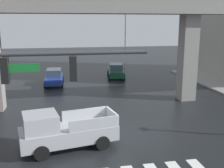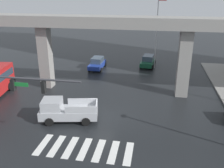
# 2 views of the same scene
# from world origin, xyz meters

# --- Properties ---
(ground_plane) EXTENTS (120.00, 120.00, 0.00)m
(ground_plane) POSITION_xyz_m (0.00, 0.00, 0.00)
(ground_plane) COLOR black
(crosswalk_stripes) EXTENTS (7.15, 2.80, 0.01)m
(crosswalk_stripes) POSITION_xyz_m (-0.00, -5.05, 0.01)
(crosswalk_stripes) COLOR silver
(crosswalk_stripes) RESTS_ON ground
(elevated_overpass) EXTENTS (48.29, 2.60, 8.48)m
(elevated_overpass) POSITION_xyz_m (0.00, 6.54, 7.28)
(elevated_overpass) COLOR gray
(elevated_overpass) RESTS_ON ground
(pickup_truck) EXTENTS (5.37, 2.83, 2.08)m
(pickup_truck) POSITION_xyz_m (-2.83, -1.18, 0.99)
(pickup_truck) COLOR #A8AAAF
(pickup_truck) RESTS_ON ground
(sedan_blue) EXTENTS (2.08, 4.36, 1.72)m
(sedan_blue) POSITION_xyz_m (-3.57, 14.55, 0.85)
(sedan_blue) COLOR #1E3899
(sedan_blue) RESTS_ON ground
(sedan_dark_green) EXTENTS (2.36, 4.48, 1.72)m
(sedan_dark_green) POSITION_xyz_m (3.79, 17.10, 0.85)
(sedan_dark_green) COLOR #14472D
(sedan_dark_green) RESTS_ON ground
(flagpole) EXTENTS (1.16, 0.12, 10.50)m
(flagpole) POSITION_xyz_m (4.88, 16.55, 6.05)
(flagpole) COLOR silver
(flagpole) RESTS_ON ground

